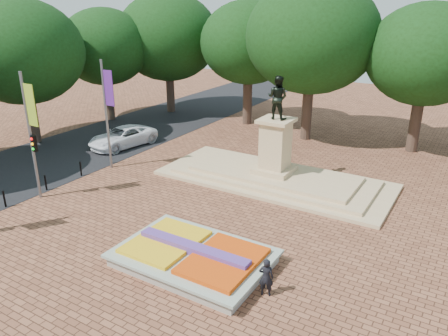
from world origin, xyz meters
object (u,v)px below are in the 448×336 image
pedestrian (266,277)px  flower_bed (194,256)px  monument (274,167)px  van (123,137)px

pedestrian → flower_bed: bearing=-22.1°
flower_bed → monument: 10.07m
flower_bed → van: van is taller
flower_bed → van: size_ratio=1.19×
flower_bed → pedestrian: 3.49m
flower_bed → pedestrian: bearing=-4.5°
flower_bed → van: bearing=143.2°
monument → flower_bed: bearing=-84.1°
monument → van: monument is taller
flower_bed → pedestrian: size_ratio=4.09×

